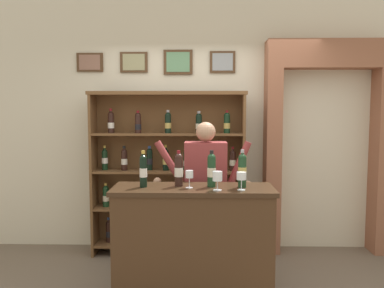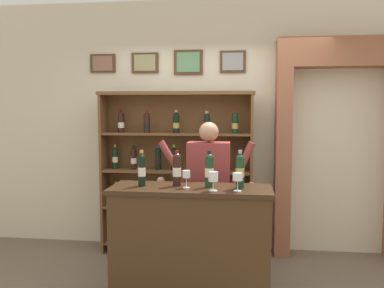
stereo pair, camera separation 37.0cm
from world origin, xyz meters
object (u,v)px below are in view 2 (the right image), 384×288
(tasting_counter, at_px, (191,245))
(tasting_bottle_vin_santo, at_px, (209,170))
(shopkeeper, at_px, (208,182))
(tasting_bottle_chianti, at_px, (240,170))
(tasting_bottle_bianco, at_px, (142,169))
(tasting_bottle_brunello, at_px, (177,169))
(wine_glass_right, at_px, (213,178))
(wine_glass_left, at_px, (186,175))
(wine_glass_spare, at_px, (238,177))
(wine_shelf, at_px, (177,170))

(tasting_counter, relative_size, tasting_bottle_vin_santo, 4.37)
(shopkeeper, height_order, tasting_bottle_chianti, shopkeeper)
(tasting_counter, relative_size, tasting_bottle_bianco, 4.40)
(tasting_bottle_chianti, bearing_deg, tasting_bottle_bianco, -179.67)
(tasting_bottle_brunello, xyz_separation_m, wine_glass_right, (0.34, -0.18, -0.04))
(shopkeeper, relative_size, wine_glass_left, 10.33)
(shopkeeper, height_order, wine_glass_left, shopkeeper)
(tasting_bottle_chianti, xyz_separation_m, wine_glass_spare, (-0.02, -0.12, -0.04))
(tasting_counter, bearing_deg, wine_shelf, 105.05)
(wine_shelf, bearing_deg, tasting_bottle_bianco, -95.61)
(shopkeeper, relative_size, wine_glass_spare, 10.25)
(shopkeeper, distance_m, tasting_bottle_bianco, 0.79)
(shopkeeper, bearing_deg, tasting_bottle_bianco, -135.84)
(wine_shelf, relative_size, tasting_bottle_brunello, 6.02)
(tasting_bottle_chianti, bearing_deg, tasting_bottle_vin_santo, 174.96)
(tasting_bottle_bianco, bearing_deg, wine_glass_right, -11.38)
(tasting_bottle_brunello, height_order, tasting_bottle_chianti, tasting_bottle_chianti)
(tasting_bottle_vin_santo, relative_size, wine_glass_spare, 2.09)
(wine_shelf, relative_size, wine_glass_spare, 12.35)
(wine_glass_left, bearing_deg, wine_glass_spare, -10.41)
(tasting_counter, relative_size, wine_glass_left, 9.19)
(wine_shelf, height_order, tasting_bottle_vin_santo, wine_shelf)
(tasting_bottle_chianti, bearing_deg, wine_glass_right, -148.65)
(tasting_bottle_vin_santo, xyz_separation_m, tasting_bottle_chianti, (0.27, -0.02, 0.00))
(shopkeeper, relative_size, tasting_bottle_chianti, 4.80)
(tasting_bottle_bianco, xyz_separation_m, wine_glass_spare, (0.85, -0.12, -0.04))
(wine_shelf, xyz_separation_m, wine_glass_left, (0.29, -1.23, 0.15))
(tasting_counter, height_order, wine_glass_left, wine_glass_left)
(tasting_counter, height_order, tasting_bottle_bianco, tasting_bottle_bianco)
(tasting_bottle_brunello, xyz_separation_m, tasting_bottle_vin_santo, (0.29, -0.02, 0.00))
(tasting_bottle_vin_santo, bearing_deg, tasting_bottle_chianti, -5.04)
(wine_glass_left, xyz_separation_m, wine_glass_spare, (0.44, -0.08, 0.00))
(tasting_bottle_brunello, bearing_deg, wine_shelf, 99.43)
(shopkeeper, bearing_deg, wine_glass_right, -81.92)
(tasting_counter, xyz_separation_m, wine_glass_left, (-0.03, -0.04, 0.63))
(wine_shelf, distance_m, tasting_bottle_vin_santo, 1.28)
(wine_shelf, bearing_deg, tasting_bottle_brunello, -80.57)
(tasting_bottle_bianco, xyz_separation_m, tasting_bottle_vin_santo, (0.60, 0.03, 0.00))
(tasting_bottle_bianco, bearing_deg, tasting_counter, 0.82)
(tasting_bottle_vin_santo, bearing_deg, tasting_bottle_bianco, -177.25)
(tasting_counter, relative_size, tasting_bottle_chianti, 4.27)
(tasting_bottle_brunello, relative_size, tasting_bottle_vin_santo, 0.98)
(wine_shelf, distance_m, tasting_bottle_bianco, 1.22)
(tasting_counter, bearing_deg, shopkeeper, 77.93)
(wine_shelf, height_order, shopkeeper, wine_shelf)
(tasting_bottle_vin_santo, relative_size, tasting_bottle_chianti, 0.98)
(wine_glass_left, bearing_deg, tasting_bottle_brunello, 139.69)
(wine_glass_right, bearing_deg, shopkeeper, 98.08)
(tasting_bottle_brunello, bearing_deg, wine_glass_left, -40.31)
(wine_shelf, bearing_deg, wine_glass_left, -76.85)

